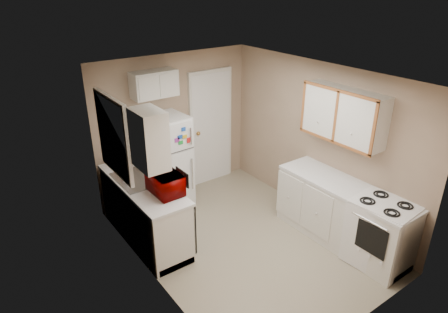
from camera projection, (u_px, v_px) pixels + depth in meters
floor at (244, 240)px, 5.77m from camera, size 3.80×3.80×0.00m
ceiling at (248, 76)px, 4.77m from camera, size 3.80×3.80×0.00m
wall_left at (150, 197)px, 4.52m from camera, size 3.80×3.80×0.00m
wall_right at (318, 142)px, 6.02m from camera, size 3.80×3.80×0.00m
wall_back at (175, 126)px, 6.67m from camera, size 2.80×2.80×0.00m
wall_front at (369, 235)px, 3.87m from camera, size 2.80×2.80×0.00m
left_counter at (145, 211)px, 5.66m from camera, size 0.60×1.80×0.90m
dishwasher at (184, 221)px, 5.35m from camera, size 0.03×0.58×0.72m
sink at (138, 181)px, 5.60m from camera, size 0.54×0.74×0.16m
microwave at (165, 182)px, 5.16m from camera, size 0.51×0.29×0.34m
soap_bottle at (123, 162)px, 5.84m from camera, size 0.09×0.09×0.17m
window_blinds at (114, 136)px, 5.15m from camera, size 0.10×0.98×1.08m
upper_cabinet_left at (149, 139)px, 4.52m from camera, size 0.30×0.45×0.70m
refrigerator at (167, 162)px, 6.37m from camera, size 0.66×0.65×1.54m
cabinet_over_fridge at (154, 84)px, 6.02m from camera, size 0.70×0.30×0.40m
interior_door at (211, 128)px, 7.09m from camera, size 0.86×0.06×2.08m
right_counter at (342, 214)px, 5.58m from camera, size 0.60×2.00×0.90m
stove at (380, 235)px, 5.14m from camera, size 0.66×0.78×0.90m
upper_cabinet_right at (344, 115)px, 5.32m from camera, size 0.30×1.20×0.70m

